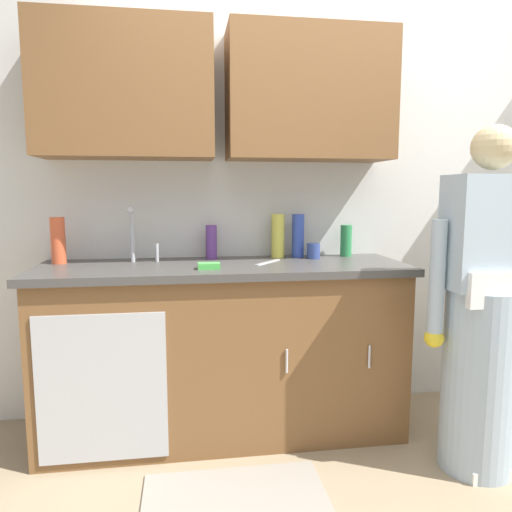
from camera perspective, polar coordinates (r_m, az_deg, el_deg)
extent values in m
plane|color=#998466|center=(2.39, 12.74, -26.26)|extent=(9.00, 9.00, 0.00)
cube|color=silver|center=(2.98, 6.15, 8.10)|extent=(4.80, 0.10, 2.70)
cube|color=brown|center=(2.73, -15.30, 18.47)|extent=(0.91, 0.34, 0.70)
cube|color=brown|center=(2.81, 6.35, 18.40)|extent=(0.91, 0.34, 0.70)
cube|color=brown|center=(2.69, -3.81, -11.33)|extent=(1.90, 0.60, 0.90)
cube|color=#B7BABF|center=(2.45, -17.82, -14.81)|extent=(0.60, 0.01, 0.72)
cylinder|color=silver|center=(2.43, 3.68, -12.35)|extent=(0.01, 0.01, 0.12)
cylinder|color=silver|center=(2.55, 13.33, -11.57)|extent=(0.01, 0.01, 0.12)
cube|color=#474442|center=(2.58, -3.91, -1.39)|extent=(1.96, 0.66, 0.04)
cube|color=#B7BABF|center=(2.58, -13.83, -1.70)|extent=(0.50, 0.36, 0.03)
cylinder|color=#B7BABF|center=(2.71, -14.50, 2.45)|extent=(0.02, 0.02, 0.30)
sphere|color=#B7BABF|center=(2.64, -14.73, 5.36)|extent=(0.04, 0.04, 0.04)
cylinder|color=#B7BABF|center=(2.71, -11.70, 0.41)|extent=(0.02, 0.02, 0.10)
cube|color=white|center=(2.73, 24.74, -21.44)|extent=(0.20, 0.26, 0.06)
cylinder|color=#A3B7C6|center=(2.57, 25.01, -13.20)|extent=(0.34, 0.34, 0.88)
cube|color=#A3B7C6|center=(2.42, 25.94, 2.52)|extent=(0.38, 0.22, 0.52)
sphere|color=tan|center=(2.42, 26.48, 11.50)|extent=(0.20, 0.20, 0.20)
cube|color=white|center=(2.36, 27.25, -3.58)|extent=(0.32, 0.04, 0.16)
cylinder|color=#A3B7C6|center=(2.34, 20.71, -2.65)|extent=(0.07, 0.07, 0.55)
sphere|color=yellow|center=(2.41, 20.40, -9.11)|extent=(0.09, 0.09, 0.09)
cube|color=gray|center=(2.31, -2.39, -27.15)|extent=(0.80, 0.50, 0.01)
cylinder|color=#2D8C4C|center=(2.92, 10.65, 1.81)|extent=(0.07, 0.07, 0.19)
cylinder|color=#E05933|center=(2.78, -22.47, 1.71)|extent=(0.08, 0.08, 0.25)
cylinder|color=#334CB2|center=(2.83, 5.02, 2.41)|extent=(0.07, 0.07, 0.25)
cylinder|color=#D8D14C|center=(2.81, 2.61, 2.39)|extent=(0.08, 0.08, 0.26)
cylinder|color=#66388C|center=(2.77, -5.33, 1.67)|extent=(0.06, 0.06, 0.19)
cylinder|color=#33478C|center=(2.79, 6.85, 0.59)|extent=(0.08, 0.08, 0.09)
cube|color=silver|center=(2.61, 1.39, -0.77)|extent=(0.17, 0.20, 0.01)
cube|color=#4CBF4C|center=(2.42, -5.63, -1.18)|extent=(0.11, 0.07, 0.03)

